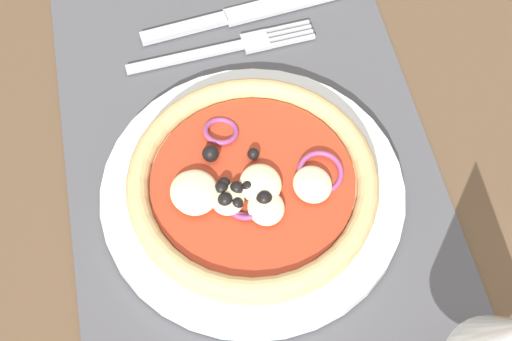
{
  "coord_description": "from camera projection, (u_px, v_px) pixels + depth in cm",
  "views": [
    {
      "loc": [
        32.28,
        -6.46,
        57.1
      ],
      "look_at": [
        0.49,
        0.0,
        2.59
      ],
      "focal_mm": 54.33,
      "sensor_mm": 36.0,
      "label": 1
    }
  ],
  "objects": [
    {
      "name": "fork",
      "position": [
        232.0,
        47.0,
        0.73
      ],
      "size": [
        2.89,
        18.06,
        0.44
      ],
      "rotation": [
        0.0,
        0.0,
        1.65
      ],
      "color": "#B2B5BA",
      "rests_on": "placemat"
    },
    {
      "name": "ground_plane",
      "position": [
        255.0,
        188.0,
        0.67
      ],
      "size": [
        190.0,
        140.0,
        2.4
      ],
      "primitive_type": "cube",
      "color": "brown"
    },
    {
      "name": "pizza",
      "position": [
        252.0,
        183.0,
        0.63
      ],
      "size": [
        20.51,
        20.51,
        2.7
      ],
      "color": "tan",
      "rests_on": "plate"
    },
    {
      "name": "placemat",
      "position": [
        255.0,
        180.0,
        0.66
      ],
      "size": [
        48.38,
        31.42,
        0.4
      ],
      "primitive_type": "cube",
      "color": "#4C4C51",
      "rests_on": "ground_plane"
    },
    {
      "name": "knife",
      "position": [
        244.0,
        14.0,
        0.75
      ],
      "size": [
        4.14,
        20.05,
        0.62
      ],
      "rotation": [
        0.0,
        0.0,
        1.7
      ],
      "color": "#B2B5BA",
      "rests_on": "placemat"
    },
    {
      "name": "plate",
      "position": [
        253.0,
        193.0,
        0.64
      ],
      "size": [
        25.15,
        25.15,
        1.19
      ],
      "primitive_type": "cylinder",
      "color": "white",
      "rests_on": "placemat"
    }
  ]
}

